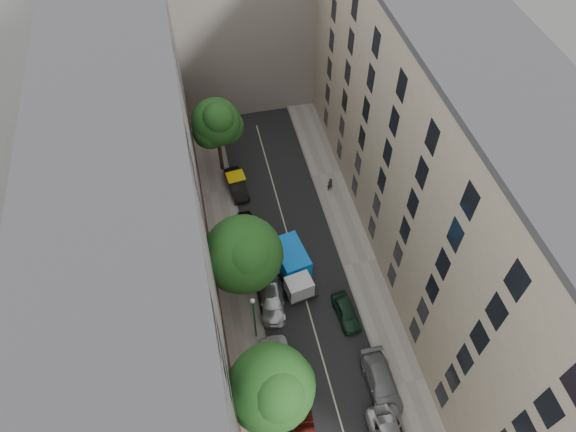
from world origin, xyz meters
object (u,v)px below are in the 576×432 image
object	(u,v)px
tree_mid	(245,256)
pedestrian	(330,184)
car_left_4	(246,229)
tree_far	(217,124)
tarp_truck	(293,267)
car_left_3	(272,299)
car_right_2	(346,312)
car_left_2	(277,366)
car_right_1	(381,383)
tree_near	(273,390)
lamp_post	(254,314)
car_left_5	(236,184)

from	to	relation	value
tree_mid	pedestrian	xyz separation A→B (m)	(9.71, 9.58, -4.56)
car_left_4	tree_far	xyz separation A→B (m)	(-0.90, 8.49, 5.42)
tree_far	tarp_truck	bearing A→B (deg)	-73.85
car_left_4	tarp_truck	bearing A→B (deg)	-57.07
car_left_3	car_right_2	distance (m)	6.09
car_left_2	car_right_1	world-z (taller)	car_right_1
tree_far	tree_mid	bearing A→B (deg)	-90.00
car_left_2	car_left_3	distance (m)	5.66
tree_near	tree_far	bearing A→B (deg)	90.00
car_right_1	lamp_post	size ratio (longest dim) A/B	0.88
car_left_3	car_left_5	world-z (taller)	car_left_5
car_left_3	tree_mid	distance (m)	5.29
car_left_5	pedestrian	size ratio (longest dim) A/B	2.79
car_left_3	lamp_post	distance (m)	4.41
car_right_1	tree_near	xyz separation A→B (m)	(-8.10, -0.50, 4.90)
car_left_3	tree_far	bearing A→B (deg)	103.59
tree_far	pedestrian	distance (m)	12.11
tree_near	tarp_truck	bearing A→B (deg)	70.56
car_left_5	tarp_truck	bearing A→B (deg)	-80.30
car_left_2	car_left_5	xyz separation A→B (m)	(0.00, 18.80, 0.06)
tarp_truck	tree_mid	world-z (taller)	tree_mid
car_left_2	car_left_3	world-z (taller)	car_left_3
car_right_1	pedestrian	size ratio (longest dim) A/B	3.23
car_left_5	car_left_3	bearing A→B (deg)	-92.65
tarp_truck	car_left_2	world-z (taller)	tarp_truck
car_left_3	tarp_truck	bearing A→B (deg)	52.06
car_right_2	pedestrian	bearing A→B (deg)	75.61
car_right_1	car_left_3	bearing A→B (deg)	126.86
car_left_4	car_left_5	size ratio (longest dim) A/B	0.89
car_right_2	pedestrian	distance (m)	13.62
car_left_4	pedestrian	xyz separation A→B (m)	(8.80, 3.40, 0.27)
tree_near	tree_mid	xyz separation A→B (m)	(0.00, 10.51, -0.14)
car_right_2	tree_near	world-z (taller)	tree_near
car_right_2	tree_near	bearing A→B (deg)	-141.76
car_left_2	lamp_post	world-z (taller)	lamp_post
car_right_1	tree_mid	bearing A→B (deg)	129.15
car_left_3	car_left_4	size ratio (longest dim) A/B	1.22
tarp_truck	car_left_4	world-z (taller)	tarp_truck
tree_mid	pedestrian	size ratio (longest dim) A/B	5.46
car_left_5	tree_near	bearing A→B (deg)	-98.45
car_left_3	car_right_2	world-z (taller)	car_left_3
car_left_3	tree_near	xyz separation A→B (m)	(-1.70, -9.09, 4.94)
car_left_5	car_right_1	size ratio (longest dim) A/B	0.87
car_left_2	pedestrian	bearing A→B (deg)	64.83
car_left_4	lamp_post	size ratio (longest dim) A/B	0.68
tree_far	car_right_2	bearing A→B (deg)	-68.44
car_left_4	lamp_post	distance (m)	10.70
tarp_truck	tree_far	world-z (taller)	tree_far
tree_mid	pedestrian	bearing A→B (deg)	44.61
car_left_3	car_right_1	xyz separation A→B (m)	(6.40, -8.58, 0.04)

